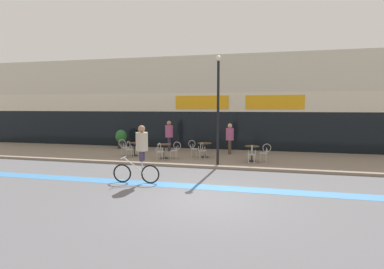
{
  "coord_description": "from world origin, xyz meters",
  "views": [
    {
      "loc": [
        1.59,
        -8.87,
        2.85
      ],
      "look_at": [
        -2.12,
        6.73,
        1.35
      ],
      "focal_mm": 28.0,
      "sensor_mm": 36.0,
      "label": 1
    }
  ],
  "objects_px": {
    "cafe_chair_0_near": "(129,148)",
    "cyclist_0": "(140,150)",
    "cafe_chair_2_side": "(193,147)",
    "bistro_table_1": "(164,148)",
    "pedestrian_far_end": "(169,133)",
    "planter_pot": "(121,138)",
    "bistro_table_0": "(134,146)",
    "cafe_chair_1_side": "(175,149)",
    "cafe_chair_2_near": "(202,149)",
    "lamp_post": "(218,102)",
    "cafe_chair_1_near": "(160,150)",
    "pedestrian_near_end": "(230,136)",
    "cafe_chair_3_side": "(265,151)",
    "cafe_chair_0_side": "(124,146)",
    "bistro_table_2": "(205,147)",
    "cafe_chair_3_near": "(252,153)",
    "bistro_table_3": "(252,150)"
  },
  "relations": [
    {
      "from": "cafe_chair_0_near",
      "to": "cyclist_0",
      "type": "relative_size",
      "value": 0.42
    },
    {
      "from": "cafe_chair_0_side",
      "to": "bistro_table_0",
      "type": "bearing_deg",
      "value": -3.89
    },
    {
      "from": "bistro_table_2",
      "to": "cafe_chair_1_side",
      "type": "xyz_separation_m",
      "value": [
        -1.4,
        -0.82,
        -0.04
      ]
    },
    {
      "from": "bistro_table_3",
      "to": "cafe_chair_0_near",
      "type": "relative_size",
      "value": 0.86
    },
    {
      "from": "bistro_table_0",
      "to": "bistro_table_3",
      "type": "bearing_deg",
      "value": -1.82
    },
    {
      "from": "cafe_chair_0_side",
      "to": "cafe_chair_3_near",
      "type": "distance_m",
      "value": 7.1
    },
    {
      "from": "planter_pot",
      "to": "cyclist_0",
      "type": "bearing_deg",
      "value": -58.85
    },
    {
      "from": "bistro_table_0",
      "to": "cafe_chair_2_side",
      "type": "relative_size",
      "value": 0.82
    },
    {
      "from": "cafe_chair_2_side",
      "to": "cafe_chair_0_near",
      "type": "bearing_deg",
      "value": -155.13
    },
    {
      "from": "bistro_table_1",
      "to": "bistro_table_2",
      "type": "distance_m",
      "value": 2.19
    },
    {
      "from": "bistro_table_1",
      "to": "pedestrian_far_end",
      "type": "height_order",
      "value": "pedestrian_far_end"
    },
    {
      "from": "cyclist_0",
      "to": "pedestrian_far_end",
      "type": "relative_size",
      "value": 1.17
    },
    {
      "from": "bistro_table_2",
      "to": "pedestrian_near_end",
      "type": "xyz_separation_m",
      "value": [
        1.19,
        1.44,
        0.49
      ]
    },
    {
      "from": "cafe_chair_2_side",
      "to": "cyclist_0",
      "type": "bearing_deg",
      "value": -91.1
    },
    {
      "from": "bistro_table_2",
      "to": "cafe_chair_0_side",
      "type": "distance_m",
      "value": 4.54
    },
    {
      "from": "cafe_chair_1_near",
      "to": "pedestrian_near_end",
      "type": "bearing_deg",
      "value": -45.79
    },
    {
      "from": "cafe_chair_1_side",
      "to": "cafe_chair_3_near",
      "type": "relative_size",
      "value": 1.0
    },
    {
      "from": "cafe_chair_0_side",
      "to": "cafe_chair_3_near",
      "type": "relative_size",
      "value": 1.0
    },
    {
      "from": "cafe_chair_3_side",
      "to": "pedestrian_far_end",
      "type": "xyz_separation_m",
      "value": [
        -5.72,
        2.44,
        0.58
      ]
    },
    {
      "from": "cafe_chair_3_near",
      "to": "pedestrian_far_end",
      "type": "xyz_separation_m",
      "value": [
        -5.11,
        3.07,
        0.58
      ]
    },
    {
      "from": "cafe_chair_0_near",
      "to": "cafe_chair_1_near",
      "type": "distance_m",
      "value": 1.9
    },
    {
      "from": "cafe_chair_1_side",
      "to": "lamp_post",
      "type": "height_order",
      "value": "lamp_post"
    },
    {
      "from": "bistro_table_3",
      "to": "planter_pot",
      "type": "relative_size",
      "value": 0.64
    },
    {
      "from": "bistro_table_2",
      "to": "bistro_table_3",
      "type": "height_order",
      "value": "bistro_table_3"
    },
    {
      "from": "bistro_table_2",
      "to": "cafe_chair_2_side",
      "type": "xyz_separation_m",
      "value": [
        -0.63,
        0.01,
        -0.04
      ]
    },
    {
      "from": "cyclist_0",
      "to": "cafe_chair_1_side",
      "type": "bearing_deg",
      "value": -94.78
    },
    {
      "from": "cafe_chair_3_side",
      "to": "cafe_chair_0_side",
      "type": "bearing_deg",
      "value": -7.48
    },
    {
      "from": "lamp_post",
      "to": "cyclist_0",
      "type": "height_order",
      "value": "lamp_post"
    },
    {
      "from": "bistro_table_0",
      "to": "bistro_table_1",
      "type": "bearing_deg",
      "value": -11.28
    },
    {
      "from": "bistro_table_0",
      "to": "cafe_chair_3_side",
      "type": "bearing_deg",
      "value": -1.59
    },
    {
      "from": "bistro_table_1",
      "to": "cyclist_0",
      "type": "height_order",
      "value": "cyclist_0"
    },
    {
      "from": "cafe_chair_2_near",
      "to": "bistro_table_1",
      "type": "bearing_deg",
      "value": 102.06
    },
    {
      "from": "cafe_chair_3_side",
      "to": "pedestrian_near_end",
      "type": "bearing_deg",
      "value": -52.85
    },
    {
      "from": "bistro_table_1",
      "to": "cafe_chair_1_side",
      "type": "relative_size",
      "value": 0.84
    },
    {
      "from": "bistro_table_3",
      "to": "cafe_chair_3_side",
      "type": "distance_m",
      "value": 0.63
    },
    {
      "from": "cafe_chair_1_near",
      "to": "pedestrian_near_end",
      "type": "height_order",
      "value": "pedestrian_near_end"
    },
    {
      "from": "cyclist_0",
      "to": "cafe_chair_0_near",
      "type": "bearing_deg",
      "value": -65.51
    },
    {
      "from": "cafe_chair_3_side",
      "to": "lamp_post",
      "type": "height_order",
      "value": "lamp_post"
    },
    {
      "from": "bistro_table_3",
      "to": "bistro_table_0",
      "type": "bearing_deg",
      "value": 178.18
    },
    {
      "from": "cafe_chair_2_near",
      "to": "lamp_post",
      "type": "bearing_deg",
      "value": -135.75
    },
    {
      "from": "bistro_table_1",
      "to": "pedestrian_far_end",
      "type": "relative_size",
      "value": 0.41
    },
    {
      "from": "planter_pot",
      "to": "pedestrian_far_end",
      "type": "xyz_separation_m",
      "value": [
        3.41,
        -0.36,
        0.41
      ]
    },
    {
      "from": "cafe_chair_3_near",
      "to": "planter_pot",
      "type": "bearing_deg",
      "value": 60.1
    },
    {
      "from": "cafe_chair_3_near",
      "to": "planter_pot",
      "type": "relative_size",
      "value": 0.74
    },
    {
      "from": "bistro_table_1",
      "to": "cafe_chair_1_side",
      "type": "xyz_separation_m",
      "value": [
        0.63,
        0.0,
        -0.03
      ]
    },
    {
      "from": "cafe_chair_1_side",
      "to": "cyclist_0",
      "type": "height_order",
      "value": "cyclist_0"
    },
    {
      "from": "cafe_chair_3_side",
      "to": "bistro_table_2",
      "type": "bearing_deg",
      "value": -17.71
    },
    {
      "from": "cafe_chair_1_side",
      "to": "planter_pot",
      "type": "xyz_separation_m",
      "value": [
        -4.58,
        2.97,
        0.17
      ]
    },
    {
      "from": "cafe_chair_3_near",
      "to": "planter_pot",
      "type": "xyz_separation_m",
      "value": [
        -8.52,
        3.43,
        0.17
      ]
    },
    {
      "from": "cafe_chair_0_near",
      "to": "planter_pot",
      "type": "distance_m",
      "value": 3.85
    }
  ]
}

